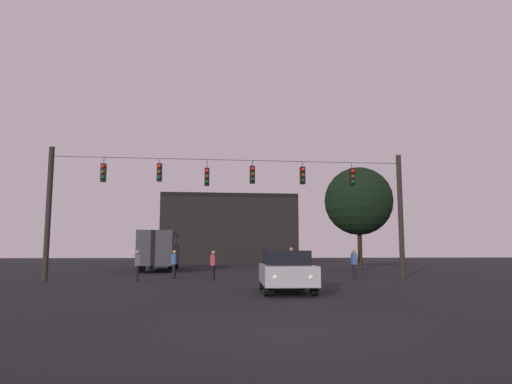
{
  "coord_description": "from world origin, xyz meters",
  "views": [
    {
      "loc": [
        -1.53,
        -8.62,
        1.48
      ],
      "look_at": [
        1.75,
        20.44,
        5.21
      ],
      "focal_mm": 32.96,
      "sensor_mm": 36.0,
      "label": 1
    }
  ],
  "objects_px": {
    "city_bus": "(161,247)",
    "pedestrian_trailing": "(137,264)",
    "pedestrian_crossing_center": "(213,264)",
    "car_near_right": "(286,270)",
    "tree_left_silhouette": "(359,201)",
    "pedestrian_near_bus": "(174,263)",
    "pedestrian_crossing_left": "(354,262)",
    "pedestrian_crossing_right": "(291,260)"
  },
  "relations": [
    {
      "from": "city_bus",
      "to": "pedestrian_near_bus",
      "type": "bearing_deg",
      "value": -81.44
    },
    {
      "from": "pedestrian_trailing",
      "to": "pedestrian_near_bus",
      "type": "bearing_deg",
      "value": 56.31
    },
    {
      "from": "tree_left_silhouette",
      "to": "pedestrian_trailing",
      "type": "bearing_deg",
      "value": -138.42
    },
    {
      "from": "car_near_right",
      "to": "pedestrian_crossing_right",
      "type": "bearing_deg",
      "value": 78.3
    },
    {
      "from": "tree_left_silhouette",
      "to": "pedestrian_crossing_right",
      "type": "bearing_deg",
      "value": -127.46
    },
    {
      "from": "city_bus",
      "to": "pedestrian_near_bus",
      "type": "xyz_separation_m",
      "value": [
        1.81,
        -12.03,
        -0.98
      ]
    },
    {
      "from": "car_near_right",
      "to": "tree_left_silhouette",
      "type": "distance_m",
      "value": 24.49
    },
    {
      "from": "city_bus",
      "to": "pedestrian_near_bus",
      "type": "relative_size",
      "value": 6.99
    },
    {
      "from": "car_near_right",
      "to": "pedestrian_crossing_center",
      "type": "xyz_separation_m",
      "value": [
        -2.5,
        7.73,
        0.06
      ]
    },
    {
      "from": "car_near_right",
      "to": "pedestrian_crossing_center",
      "type": "height_order",
      "value": "pedestrian_crossing_center"
    },
    {
      "from": "pedestrian_crossing_right",
      "to": "car_near_right",
      "type": "bearing_deg",
      "value": -101.7
    },
    {
      "from": "pedestrian_near_bus",
      "to": "tree_left_silhouette",
      "type": "distance_m",
      "value": 19.82
    },
    {
      "from": "pedestrian_near_bus",
      "to": "pedestrian_trailing",
      "type": "height_order",
      "value": "pedestrian_near_bus"
    },
    {
      "from": "pedestrian_crossing_right",
      "to": "tree_left_silhouette",
      "type": "bearing_deg",
      "value": 52.54
    },
    {
      "from": "pedestrian_near_bus",
      "to": "tree_left_silhouette",
      "type": "height_order",
      "value": "tree_left_silhouette"
    },
    {
      "from": "pedestrian_crossing_center",
      "to": "pedestrian_crossing_right",
      "type": "xyz_separation_m",
      "value": [
        4.86,
        3.66,
        0.13
      ]
    },
    {
      "from": "tree_left_silhouette",
      "to": "pedestrian_near_bus",
      "type": "bearing_deg",
      "value": -140.73
    },
    {
      "from": "pedestrian_trailing",
      "to": "tree_left_silhouette",
      "type": "distance_m",
      "value": 22.66
    },
    {
      "from": "city_bus",
      "to": "car_near_right",
      "type": "relative_size",
      "value": 2.48
    },
    {
      "from": "pedestrian_crossing_center",
      "to": "city_bus",
      "type": "bearing_deg",
      "value": 105.92
    },
    {
      "from": "pedestrian_crossing_left",
      "to": "pedestrian_crossing_right",
      "type": "relative_size",
      "value": 0.93
    },
    {
      "from": "car_near_right",
      "to": "tree_left_silhouette",
      "type": "height_order",
      "value": "tree_left_silhouette"
    },
    {
      "from": "city_bus",
      "to": "pedestrian_crossing_left",
      "type": "relative_size",
      "value": 6.8
    },
    {
      "from": "city_bus",
      "to": "pedestrian_crossing_center",
      "type": "distance_m",
      "value": 14.4
    },
    {
      "from": "pedestrian_crossing_left",
      "to": "tree_left_silhouette",
      "type": "relative_size",
      "value": 0.19
    },
    {
      "from": "pedestrian_crossing_right",
      "to": "pedestrian_near_bus",
      "type": "bearing_deg",
      "value": -164.99
    },
    {
      "from": "city_bus",
      "to": "pedestrian_near_bus",
      "type": "height_order",
      "value": "city_bus"
    },
    {
      "from": "car_near_right",
      "to": "pedestrian_trailing",
      "type": "bearing_deg",
      "value": 132.06
    },
    {
      "from": "city_bus",
      "to": "pedestrian_crossing_right",
      "type": "distance_m",
      "value": 13.46
    },
    {
      "from": "pedestrian_crossing_center",
      "to": "pedestrian_near_bus",
      "type": "bearing_deg",
      "value": 139.98
    },
    {
      "from": "pedestrian_crossing_right",
      "to": "pedestrian_near_bus",
      "type": "height_order",
      "value": "pedestrian_crossing_right"
    },
    {
      "from": "pedestrian_crossing_left",
      "to": "pedestrian_near_bus",
      "type": "height_order",
      "value": "pedestrian_crossing_left"
    },
    {
      "from": "pedestrian_crossing_center",
      "to": "pedestrian_trailing",
      "type": "bearing_deg",
      "value": -169.02
    },
    {
      "from": "pedestrian_trailing",
      "to": "car_near_right",
      "type": "bearing_deg",
      "value": -47.94
    },
    {
      "from": "city_bus",
      "to": "pedestrian_trailing",
      "type": "xyz_separation_m",
      "value": [
        0.13,
        -14.56,
        -0.99
      ]
    },
    {
      "from": "pedestrian_near_bus",
      "to": "city_bus",
      "type": "bearing_deg",
      "value": 98.56
    },
    {
      "from": "city_bus",
      "to": "tree_left_silhouette",
      "type": "distance_m",
      "value": 17.13
    },
    {
      "from": "pedestrian_crossing_left",
      "to": "pedestrian_near_bus",
      "type": "xyz_separation_m",
      "value": [
        -9.64,
        2.12,
        -0.03
      ]
    },
    {
      "from": "city_bus",
      "to": "pedestrian_crossing_center",
      "type": "height_order",
      "value": "city_bus"
    },
    {
      "from": "car_near_right",
      "to": "pedestrian_near_bus",
      "type": "height_order",
      "value": "pedestrian_near_bus"
    },
    {
      "from": "pedestrian_crossing_right",
      "to": "tree_left_silhouette",
      "type": "distance_m",
      "value": 13.81
    },
    {
      "from": "pedestrian_crossing_right",
      "to": "pedestrian_crossing_left",
      "type": "bearing_deg",
      "value": -56.44
    }
  ]
}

